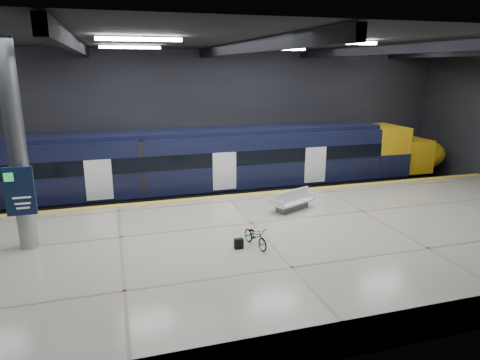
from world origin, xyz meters
name	(u,v)px	position (x,y,z in m)	size (l,w,h in m)	color
ground	(244,239)	(0.00, 0.00, 0.00)	(30.00, 30.00, 0.00)	black
room_shell	(245,102)	(0.00, 0.00, 5.72)	(30.10, 16.10, 8.05)	black
platform	(264,251)	(0.00, -2.50, 0.55)	(30.00, 11.00, 1.10)	#B9AE9C
safety_strip	(227,196)	(0.00, 2.75, 1.11)	(30.00, 0.40, 0.01)	gold
rails	(214,200)	(0.00, 5.50, 0.08)	(30.00, 1.52, 0.16)	gray
train	(195,166)	(-0.99, 5.50, 2.06)	(29.40, 2.84, 3.79)	black
bench	(292,203)	(2.16, 0.03, 1.41)	(2.16, 1.58, 0.88)	#595B60
bicycle	(256,236)	(-0.58, -3.18, 1.47)	(0.49, 1.40, 0.73)	#99999E
pannier_bag	(239,244)	(-1.18, -3.18, 1.28)	(0.30, 0.18, 0.35)	black
info_column	(17,150)	(-8.00, -1.03, 4.46)	(0.90, 0.78, 6.90)	#9EA0A5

